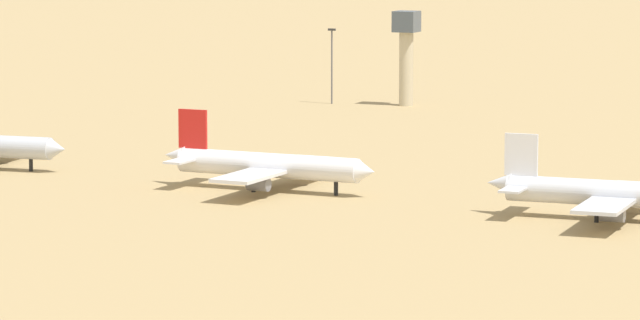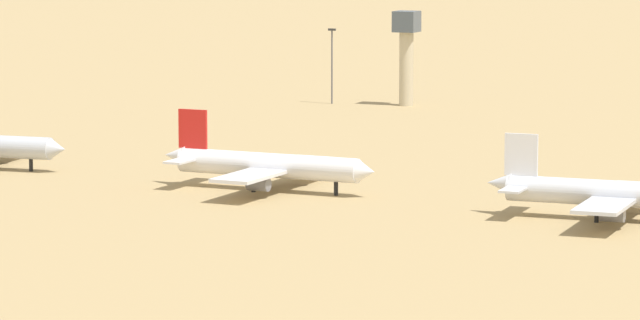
# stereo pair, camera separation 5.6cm
# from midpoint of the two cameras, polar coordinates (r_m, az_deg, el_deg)

# --- Properties ---
(ground) EXTENTS (4000.00, 4000.00, 0.00)m
(ground) POSITION_cam_midpoint_polar(r_m,az_deg,el_deg) (291.97, -1.74, -0.95)
(ground) COLOR tan
(parked_jet_red_2) EXTENTS (37.21, 31.20, 12.31)m
(parked_jet_red_2) POSITION_cam_midpoint_polar(r_m,az_deg,el_deg) (291.48, -1.68, -0.16)
(parked_jet_red_2) COLOR white
(parked_jet_red_2) RESTS_ON ground
(parked_jet_white_3) EXTENTS (36.18, 30.36, 11.96)m
(parked_jet_white_3) POSITION_cam_midpoint_polar(r_m,az_deg,el_deg) (266.56, 8.88, -1.03)
(parked_jet_white_3) COLOR silver
(parked_jet_white_3) RESTS_ON ground
(control_tower) EXTENTS (5.20, 5.20, 21.44)m
(control_tower) POSITION_cam_midpoint_polar(r_m,az_deg,el_deg) (417.09, 2.68, 3.46)
(control_tower) COLOR #C6B793
(control_tower) RESTS_ON ground
(light_pole_east) EXTENTS (1.80, 0.50, 17.24)m
(light_pole_east) POSITION_cam_midpoint_polar(r_m,az_deg,el_deg) (420.87, 0.36, 3.08)
(light_pole_east) COLOR #59595E
(light_pole_east) RESTS_ON ground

